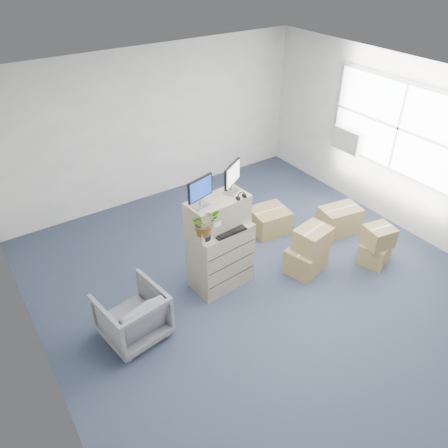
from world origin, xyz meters
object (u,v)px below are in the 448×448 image
(monitor_right, at_px, (232,176))
(keyboard, at_px, (229,231))
(filing_cabinet_lower, at_px, (220,256))
(office_chair, at_px, (132,313))
(water_bottle, at_px, (225,217))
(monitor_left, at_px, (200,191))
(potted_plant, at_px, (204,225))

(monitor_right, bearing_deg, keyboard, -161.38)
(filing_cabinet_lower, bearing_deg, office_chair, -176.23)
(monitor_right, distance_m, keyboard, 0.74)
(keyboard, bearing_deg, monitor_right, 47.50)
(monitor_right, distance_m, office_chair, 2.18)
(water_bottle, xyz_separation_m, office_chair, (-1.58, -0.26, -0.72))
(filing_cabinet_lower, relative_size, monitor_left, 2.43)
(monitor_right, relative_size, potted_plant, 0.89)
(monitor_left, height_order, potted_plant, monitor_left)
(keyboard, distance_m, potted_plant, 0.42)
(office_chair, bearing_deg, potted_plant, 176.36)
(keyboard, bearing_deg, office_chair, -179.28)
(potted_plant, bearing_deg, monitor_right, 20.98)
(water_bottle, bearing_deg, potted_plant, -159.86)
(keyboard, height_order, water_bottle, water_bottle)
(filing_cabinet_lower, relative_size, water_bottle, 4.19)
(monitor_left, relative_size, monitor_right, 0.97)
(keyboard, xyz_separation_m, office_chair, (-1.52, -0.07, -0.62))
(monitor_right, xyz_separation_m, water_bottle, (-0.16, -0.07, -0.54))
(monitor_right, bearing_deg, monitor_left, 157.34)
(water_bottle, bearing_deg, office_chair, -170.72)
(monitor_left, height_order, monitor_right, monitor_right)
(monitor_left, relative_size, office_chair, 0.53)
(filing_cabinet_lower, distance_m, monitor_right, 1.19)
(filing_cabinet_lower, relative_size, office_chair, 1.28)
(potted_plant, distance_m, office_chair, 1.43)
(water_bottle, bearing_deg, filing_cabinet_lower, -162.31)
(monitor_right, height_order, water_bottle, monitor_right)
(potted_plant, bearing_deg, keyboard, -5.85)
(monitor_right, xyz_separation_m, potted_plant, (-0.59, -0.22, -0.43))
(monitor_right, distance_m, potted_plant, 0.76)
(filing_cabinet_lower, height_order, office_chair, filing_cabinet_lower)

